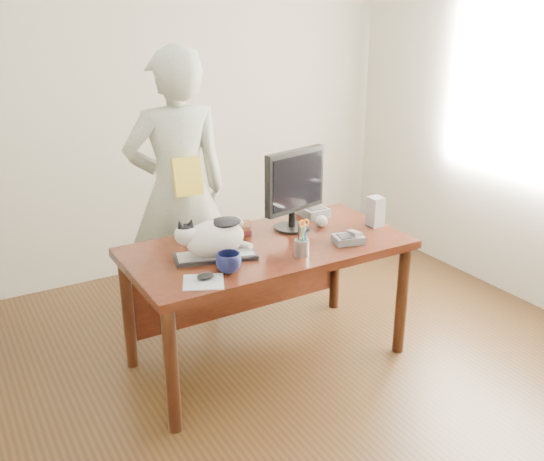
{
  "coord_description": "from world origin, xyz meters",
  "views": [
    {
      "loc": [
        -1.59,
        -2.17,
        2.04
      ],
      "look_at": [
        0.0,
        0.55,
        0.85
      ],
      "focal_mm": 40.0,
      "sensor_mm": 36.0,
      "label": 1
    }
  ],
  "objects_px": {
    "person": "(178,192)",
    "baseball": "(321,221)",
    "keyboard": "(216,256)",
    "coffee_mug": "(229,263)",
    "cat": "(213,237)",
    "book_stack": "(233,227)",
    "desk": "(261,263)",
    "pen_cup": "(302,246)",
    "monitor": "(295,186)",
    "mouse": "(205,276)",
    "calculator": "(312,211)",
    "speaker": "(376,211)",
    "phone": "(349,238)"
  },
  "relations": [
    {
      "from": "baseball",
      "to": "calculator",
      "type": "bearing_deg",
      "value": 70.37
    },
    {
      "from": "cat",
      "to": "person",
      "type": "bearing_deg",
      "value": 96.99
    },
    {
      "from": "phone",
      "to": "baseball",
      "type": "distance_m",
      "value": 0.29
    },
    {
      "from": "book_stack",
      "to": "person",
      "type": "height_order",
      "value": "person"
    },
    {
      "from": "monitor",
      "to": "speaker",
      "type": "height_order",
      "value": "monitor"
    },
    {
      "from": "desk",
      "to": "mouse",
      "type": "xyz_separation_m",
      "value": [
        -0.5,
        -0.33,
        0.17
      ]
    },
    {
      "from": "pen_cup",
      "to": "coffee_mug",
      "type": "xyz_separation_m",
      "value": [
        -0.44,
        0.01,
        -0.01
      ]
    },
    {
      "from": "desk",
      "to": "baseball",
      "type": "relative_size",
      "value": 21.6
    },
    {
      "from": "baseball",
      "to": "pen_cup",
      "type": "bearing_deg",
      "value": -137.93
    },
    {
      "from": "pen_cup",
      "to": "speaker",
      "type": "relative_size",
      "value": 1.15
    },
    {
      "from": "calculator",
      "to": "person",
      "type": "relative_size",
      "value": 0.11
    },
    {
      "from": "mouse",
      "to": "keyboard",
      "type": "bearing_deg",
      "value": 78.0
    },
    {
      "from": "monitor",
      "to": "book_stack",
      "type": "bearing_deg",
      "value": 144.75
    },
    {
      "from": "desk",
      "to": "book_stack",
      "type": "xyz_separation_m",
      "value": [
        -0.08,
        0.19,
        0.18
      ]
    },
    {
      "from": "person",
      "to": "baseball",
      "type": "bearing_deg",
      "value": 142.24
    },
    {
      "from": "cat",
      "to": "baseball",
      "type": "xyz_separation_m",
      "value": [
        0.78,
        0.11,
        -0.09
      ]
    },
    {
      "from": "keyboard",
      "to": "coffee_mug",
      "type": "height_order",
      "value": "coffee_mug"
    },
    {
      "from": "monitor",
      "to": "speaker",
      "type": "relative_size",
      "value": 2.72
    },
    {
      "from": "pen_cup",
      "to": "cat",
      "type": "bearing_deg",
      "value": 154.93
    },
    {
      "from": "monitor",
      "to": "baseball",
      "type": "xyz_separation_m",
      "value": [
        0.17,
        -0.04,
        -0.24
      ]
    },
    {
      "from": "pen_cup",
      "to": "book_stack",
      "type": "height_order",
      "value": "pen_cup"
    },
    {
      "from": "monitor",
      "to": "mouse",
      "type": "height_order",
      "value": "monitor"
    },
    {
      "from": "speaker",
      "to": "pen_cup",
      "type": "bearing_deg",
      "value": -164.25
    },
    {
      "from": "pen_cup",
      "to": "baseball",
      "type": "xyz_separation_m",
      "value": [
        0.35,
        0.31,
        -0.02
      ]
    },
    {
      "from": "coffee_mug",
      "to": "phone",
      "type": "bearing_deg",
      "value": 1.1
    },
    {
      "from": "baseball",
      "to": "cat",
      "type": "bearing_deg",
      "value": -172.05
    },
    {
      "from": "desk",
      "to": "mouse",
      "type": "distance_m",
      "value": 0.63
    },
    {
      "from": "keyboard",
      "to": "pen_cup",
      "type": "height_order",
      "value": "pen_cup"
    },
    {
      "from": "mouse",
      "to": "speaker",
      "type": "height_order",
      "value": "speaker"
    },
    {
      "from": "keyboard",
      "to": "person",
      "type": "relative_size",
      "value": 0.26
    },
    {
      "from": "baseball",
      "to": "book_stack",
      "type": "distance_m",
      "value": 0.54
    },
    {
      "from": "keyboard",
      "to": "monitor",
      "type": "height_order",
      "value": "monitor"
    },
    {
      "from": "book_stack",
      "to": "keyboard",
      "type": "bearing_deg",
      "value": -109.15
    },
    {
      "from": "keyboard",
      "to": "calculator",
      "type": "relative_size",
      "value": 2.26
    },
    {
      "from": "keyboard",
      "to": "monitor",
      "type": "bearing_deg",
      "value": 29.91
    },
    {
      "from": "pen_cup",
      "to": "book_stack",
      "type": "xyz_separation_m",
      "value": [
        -0.16,
        0.5,
        -0.02
      ]
    },
    {
      "from": "phone",
      "to": "calculator",
      "type": "xyz_separation_m",
      "value": [
        0.09,
        0.5,
        0.0
      ]
    },
    {
      "from": "baseball",
      "to": "book_stack",
      "type": "height_order",
      "value": "book_stack"
    },
    {
      "from": "coffee_mug",
      "to": "person",
      "type": "distance_m",
      "value": 0.96
    },
    {
      "from": "person",
      "to": "cat",
      "type": "bearing_deg",
      "value": 87.66
    },
    {
      "from": "mouse",
      "to": "person",
      "type": "relative_size",
      "value": 0.06
    },
    {
      "from": "baseball",
      "to": "book_stack",
      "type": "xyz_separation_m",
      "value": [
        -0.51,
        0.19,
        -0.0
      ]
    },
    {
      "from": "desk",
      "to": "mouse",
      "type": "height_order",
      "value": "mouse"
    },
    {
      "from": "mouse",
      "to": "speaker",
      "type": "bearing_deg",
      "value": 32.85
    },
    {
      "from": "pen_cup",
      "to": "baseball",
      "type": "bearing_deg",
      "value": 42.07
    },
    {
      "from": "pen_cup",
      "to": "person",
      "type": "height_order",
      "value": "person"
    },
    {
      "from": "speaker",
      "to": "monitor",
      "type": "bearing_deg",
      "value": 159.64
    },
    {
      "from": "desk",
      "to": "calculator",
      "type": "xyz_separation_m",
      "value": [
        0.5,
        0.21,
        0.18
      ]
    },
    {
      "from": "baseball",
      "to": "desk",
      "type": "bearing_deg",
      "value": -179.96
    },
    {
      "from": "cat",
      "to": "calculator",
      "type": "bearing_deg",
      "value": 36.0
    }
  ]
}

